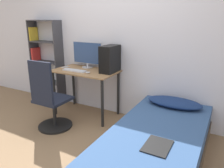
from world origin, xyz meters
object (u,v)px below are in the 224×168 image
object	(u,v)px
bed	(156,147)
keyboard	(75,70)
bookshelf	(44,65)
monitor	(87,54)
pc_tower	(110,59)
office_chair	(50,103)

from	to	relation	value
bed	keyboard	world-z (taller)	keyboard
bookshelf	keyboard	distance (m)	1.04
monitor	pc_tower	xyz separation A→B (m)	(0.49, -0.10, -0.02)
office_chair	keyboard	world-z (taller)	office_chair
office_chair	monitor	distance (m)	1.06
office_chair	bed	distance (m)	1.62
bookshelf	keyboard	bearing A→B (deg)	-17.41
office_chair	monitor	size ratio (longest dim) A/B	1.82
keyboard	bookshelf	bearing A→B (deg)	162.59
keyboard	office_chair	bearing A→B (deg)	-93.97
keyboard	pc_tower	bearing A→B (deg)	23.15
bed	monitor	size ratio (longest dim) A/B	3.55
bookshelf	pc_tower	bearing A→B (deg)	-3.24
bookshelf	office_chair	size ratio (longest dim) A/B	1.48
monitor	bed	bearing A→B (deg)	-30.58
office_chair	monitor	xyz separation A→B (m)	(0.07, 0.87, 0.60)
bookshelf	keyboard	size ratio (longest dim) A/B	3.74
bookshelf	office_chair	xyz separation A→B (m)	(0.95, -0.86, -0.30)
bed	monitor	bearing A→B (deg)	149.42
monitor	keyboard	xyz separation A→B (m)	(-0.03, -0.32, -0.22)
bookshelf	monitor	world-z (taller)	bookshelf
office_chair	pc_tower	world-z (taller)	pc_tower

